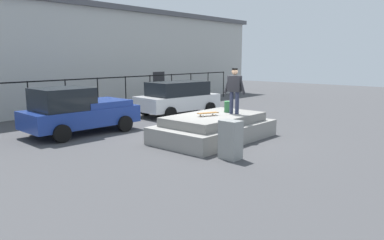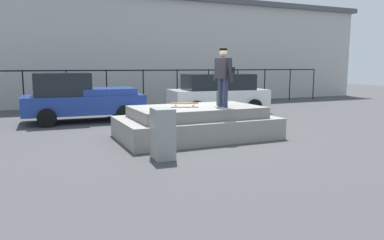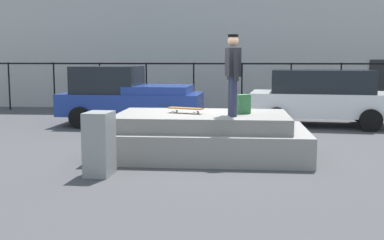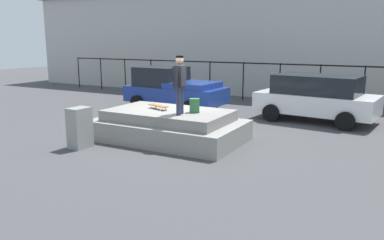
{
  "view_description": "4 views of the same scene",
  "coord_description": "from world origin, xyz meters",
  "px_view_note": "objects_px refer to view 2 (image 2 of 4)",
  "views": [
    {
      "loc": [
        -10.32,
        -8.31,
        2.93
      ],
      "look_at": [
        0.12,
        0.86,
        0.56
      ],
      "focal_mm": 34.48,
      "sensor_mm": 36.0,
      "label": 1
    },
    {
      "loc": [
        -4.41,
        -9.86,
        2.06
      ],
      "look_at": [
        0.18,
        0.42,
        0.4
      ],
      "focal_mm": 34.32,
      "sensor_mm": 36.0,
      "label": 2
    },
    {
      "loc": [
        0.67,
        -10.68,
        2.1
      ],
      "look_at": [
        -0.31,
        0.37,
        0.67
      ],
      "focal_mm": 45.91,
      "sensor_mm": 36.0,
      "label": 3
    },
    {
      "loc": [
        6.03,
        -9.99,
        2.97
      ],
      "look_at": [
        0.46,
        0.27,
        0.55
      ],
      "focal_mm": 36.18,
      "sensor_mm": 36.0,
      "label": 4
    }
  ],
  "objects_px": {
    "skateboard": "(185,104)",
    "utility_box": "(163,134)",
    "car_blue_pickup_near": "(80,97)",
    "car_white_hatchback_mid": "(218,92)",
    "skateboarder": "(223,73)",
    "backpack": "(222,98)"
  },
  "relations": [
    {
      "from": "skateboard",
      "to": "utility_box",
      "type": "distance_m",
      "value": 2.4
    },
    {
      "from": "car_blue_pickup_near",
      "to": "car_white_hatchback_mid",
      "type": "bearing_deg",
      "value": 3.32
    },
    {
      "from": "skateboarder",
      "to": "car_blue_pickup_near",
      "type": "bearing_deg",
      "value": 123.17
    },
    {
      "from": "car_white_hatchback_mid",
      "to": "skateboard",
      "type": "bearing_deg",
      "value": -126.74
    },
    {
      "from": "skateboarder",
      "to": "car_white_hatchback_mid",
      "type": "xyz_separation_m",
      "value": [
        2.7,
        5.37,
        -0.95
      ]
    },
    {
      "from": "backpack",
      "to": "utility_box",
      "type": "distance_m",
      "value": 3.29
    },
    {
      "from": "skateboarder",
      "to": "car_white_hatchback_mid",
      "type": "bearing_deg",
      "value": 63.31
    },
    {
      "from": "skateboard",
      "to": "car_white_hatchback_mid",
      "type": "height_order",
      "value": "car_white_hatchback_mid"
    },
    {
      "from": "skateboard",
      "to": "utility_box",
      "type": "bearing_deg",
      "value": -124.86
    },
    {
      "from": "backpack",
      "to": "utility_box",
      "type": "height_order",
      "value": "backpack"
    },
    {
      "from": "skateboarder",
      "to": "skateboard",
      "type": "height_order",
      "value": "skateboarder"
    },
    {
      "from": "car_white_hatchback_mid",
      "to": "utility_box",
      "type": "distance_m",
      "value": 8.55
    },
    {
      "from": "skateboarder",
      "to": "utility_box",
      "type": "xyz_separation_m",
      "value": [
        -2.35,
        -1.52,
        -1.29
      ]
    },
    {
      "from": "skateboarder",
      "to": "backpack",
      "type": "height_order",
      "value": "skateboarder"
    },
    {
      "from": "skateboarder",
      "to": "car_blue_pickup_near",
      "type": "xyz_separation_m",
      "value": [
        -3.28,
        5.02,
        -0.95
      ]
    },
    {
      "from": "skateboard",
      "to": "utility_box",
      "type": "xyz_separation_m",
      "value": [
        -1.35,
        -1.93,
        -0.44
      ]
    },
    {
      "from": "skateboarder",
      "to": "utility_box",
      "type": "distance_m",
      "value": 3.08
    },
    {
      "from": "backpack",
      "to": "utility_box",
      "type": "xyz_separation_m",
      "value": [
        -2.57,
        -1.98,
        -0.54
      ]
    },
    {
      "from": "skateboarder",
      "to": "car_white_hatchback_mid",
      "type": "height_order",
      "value": "skateboarder"
    },
    {
      "from": "skateboard",
      "to": "backpack",
      "type": "relative_size",
      "value": 1.97
    },
    {
      "from": "car_white_hatchback_mid",
      "to": "utility_box",
      "type": "bearing_deg",
      "value": -126.22
    },
    {
      "from": "backpack",
      "to": "car_white_hatchback_mid",
      "type": "relative_size",
      "value": 0.09
    }
  ]
}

